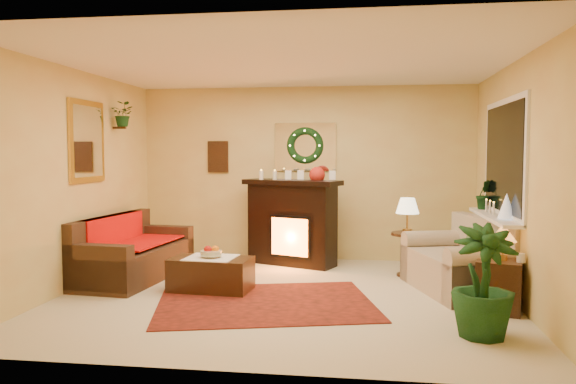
# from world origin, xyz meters

# --- Properties ---
(floor) EXTENTS (5.00, 5.00, 0.00)m
(floor) POSITION_xyz_m (0.00, 0.00, 0.00)
(floor) COLOR beige
(floor) RESTS_ON ground
(ceiling) EXTENTS (5.00, 5.00, 0.00)m
(ceiling) POSITION_xyz_m (0.00, 0.00, 2.60)
(ceiling) COLOR white
(ceiling) RESTS_ON ground
(wall_back) EXTENTS (5.00, 5.00, 0.00)m
(wall_back) POSITION_xyz_m (0.00, 2.25, 1.30)
(wall_back) COLOR #EFD88C
(wall_back) RESTS_ON ground
(wall_front) EXTENTS (5.00, 5.00, 0.00)m
(wall_front) POSITION_xyz_m (0.00, -2.25, 1.30)
(wall_front) COLOR #EFD88C
(wall_front) RESTS_ON ground
(wall_left) EXTENTS (4.50, 4.50, 0.00)m
(wall_left) POSITION_xyz_m (-2.50, 0.00, 1.30)
(wall_left) COLOR #EFD88C
(wall_left) RESTS_ON ground
(wall_right) EXTENTS (4.50, 4.50, 0.00)m
(wall_right) POSITION_xyz_m (2.50, 0.00, 1.30)
(wall_right) COLOR #EFD88C
(wall_right) RESTS_ON ground
(area_rug) EXTENTS (2.62, 2.21, 0.01)m
(area_rug) POSITION_xyz_m (-0.15, -0.36, 0.01)
(area_rug) COLOR maroon
(area_rug) RESTS_ON floor
(sofa) EXTENTS (1.00, 1.94, 0.80)m
(sofa) POSITION_xyz_m (-2.02, 0.59, 0.43)
(sofa) COLOR brown
(sofa) RESTS_ON floor
(red_throw) EXTENTS (0.81, 1.32, 0.02)m
(red_throw) POSITION_xyz_m (-2.06, 0.70, 0.46)
(red_throw) COLOR red
(red_throw) RESTS_ON sofa
(fireplace) EXTENTS (1.32, 0.84, 1.16)m
(fireplace) POSITION_xyz_m (-0.14, 1.76, 0.55)
(fireplace) COLOR black
(fireplace) RESTS_ON floor
(poinsettia) EXTENTS (0.23, 0.23, 0.23)m
(poinsettia) POSITION_xyz_m (0.22, 1.76, 1.30)
(poinsettia) COLOR red
(poinsettia) RESTS_ON fireplace
(mantel_candle_a) EXTENTS (0.06, 0.06, 0.19)m
(mantel_candle_a) POSITION_xyz_m (-0.58, 1.73, 1.26)
(mantel_candle_a) COLOR silver
(mantel_candle_a) RESTS_ON fireplace
(mantel_candle_b) EXTENTS (0.06, 0.06, 0.18)m
(mantel_candle_b) POSITION_xyz_m (-0.39, 1.77, 1.26)
(mantel_candle_b) COLOR white
(mantel_candle_b) RESTS_ON fireplace
(mantel_mirror) EXTENTS (0.92, 0.02, 0.72)m
(mantel_mirror) POSITION_xyz_m (0.00, 2.23, 1.70)
(mantel_mirror) COLOR white
(mantel_mirror) RESTS_ON wall_back
(wreath) EXTENTS (0.55, 0.11, 0.55)m
(wreath) POSITION_xyz_m (0.00, 2.19, 1.72)
(wreath) COLOR #194719
(wreath) RESTS_ON wall_back
(wall_art) EXTENTS (0.32, 0.03, 0.48)m
(wall_art) POSITION_xyz_m (-1.35, 2.23, 1.55)
(wall_art) COLOR #381E11
(wall_art) RESTS_ON wall_back
(gold_mirror) EXTENTS (0.03, 0.84, 1.00)m
(gold_mirror) POSITION_xyz_m (-2.48, 0.30, 1.75)
(gold_mirror) COLOR gold
(gold_mirror) RESTS_ON wall_left
(hanging_plant) EXTENTS (0.33, 0.28, 0.36)m
(hanging_plant) POSITION_xyz_m (-2.34, 1.05, 1.97)
(hanging_plant) COLOR #194719
(hanging_plant) RESTS_ON wall_left
(loveseat) EXTENTS (1.25, 1.66, 0.85)m
(loveseat) POSITION_xyz_m (1.98, 0.46, 0.42)
(loveseat) COLOR gray
(loveseat) RESTS_ON floor
(window_frame) EXTENTS (0.03, 1.86, 1.36)m
(window_frame) POSITION_xyz_m (2.48, 0.55, 1.55)
(window_frame) COLOR white
(window_frame) RESTS_ON wall_right
(window_glass) EXTENTS (0.02, 1.70, 1.22)m
(window_glass) POSITION_xyz_m (2.47, 0.55, 1.55)
(window_glass) COLOR black
(window_glass) RESTS_ON wall_right
(window_sill) EXTENTS (0.22, 1.86, 0.04)m
(window_sill) POSITION_xyz_m (2.38, 0.55, 0.87)
(window_sill) COLOR white
(window_sill) RESTS_ON wall_right
(mini_tree) EXTENTS (0.18, 0.18, 0.27)m
(mini_tree) POSITION_xyz_m (2.42, 0.12, 1.04)
(mini_tree) COLOR silver
(mini_tree) RESTS_ON window_sill
(sill_plant) EXTENTS (0.27, 0.22, 0.50)m
(sill_plant) POSITION_xyz_m (2.41, 1.24, 1.08)
(sill_plant) COLOR #235E2B
(sill_plant) RESTS_ON window_sill
(side_table_round) EXTENTS (0.55, 0.55, 0.57)m
(side_table_round) POSITION_xyz_m (1.46, 1.22, 0.33)
(side_table_round) COLOR black
(side_table_round) RESTS_ON floor
(lamp_cream) EXTENTS (0.30, 0.30, 0.46)m
(lamp_cream) POSITION_xyz_m (1.45, 1.21, 0.88)
(lamp_cream) COLOR beige
(lamp_cream) RESTS_ON side_table_round
(end_table_square) EXTENTS (0.53, 0.53, 0.53)m
(end_table_square) POSITION_xyz_m (2.26, -0.33, 0.27)
(end_table_square) COLOR #382011
(end_table_square) RESTS_ON floor
(lamp_tiffany) EXTENTS (0.26, 0.26, 0.39)m
(lamp_tiffany) POSITION_xyz_m (2.29, -0.32, 0.74)
(lamp_tiffany) COLOR orange
(lamp_tiffany) RESTS_ON end_table_square
(coffee_table) EXTENTS (0.96, 0.58, 0.39)m
(coffee_table) POSITION_xyz_m (-0.87, 0.09, 0.21)
(coffee_table) COLOR black
(coffee_table) RESTS_ON floor
(fruit_bowl) EXTENTS (0.25, 0.25, 0.06)m
(fruit_bowl) POSITION_xyz_m (-0.86, 0.07, 0.45)
(fruit_bowl) COLOR beige
(fruit_bowl) RESTS_ON coffee_table
(floor_palm) EXTENTS (1.97, 1.97, 2.97)m
(floor_palm) POSITION_xyz_m (1.93, -1.18, 0.45)
(floor_palm) COLOR #1C3F17
(floor_palm) RESTS_ON floor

